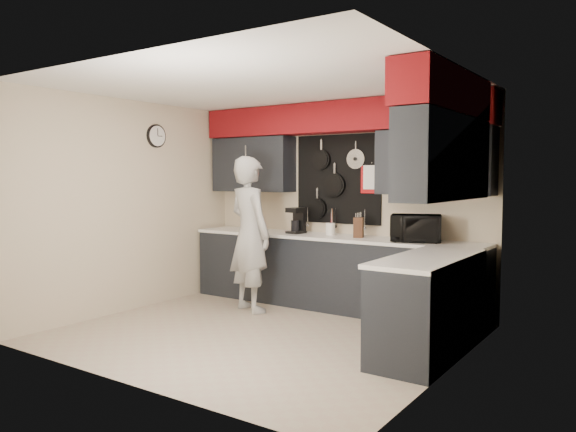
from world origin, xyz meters
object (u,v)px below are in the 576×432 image
Objects in this scene: knife_block at (359,228)px; person at (250,234)px; coffee_maker at (297,220)px; microwave at (416,228)px; utensil_crock at (330,229)px.

knife_block is 0.13× the size of person.
coffee_maker is 0.18× the size of person.
knife_block is at bearing 159.03° from microwave.
microwave is 1.17m from utensil_crock.
coffee_maker is (-0.91, 0.03, 0.05)m from knife_block.
coffee_maker is at bearing -175.71° from utensil_crock.
knife_block is 0.73× the size of coffee_maker.
utensil_crock is 0.08× the size of person.
microwave is at bearing -3.96° from utensil_crock.
microwave is 0.29× the size of person.
microwave is 1.66× the size of coffee_maker.
knife_block reaches higher than utensil_crock.
person is (-1.88, -0.65, -0.12)m from microwave.
microwave is at bearing -17.22° from knife_block.
coffee_maker reaches higher than microwave.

